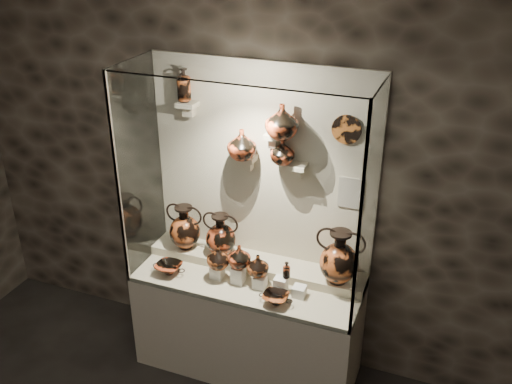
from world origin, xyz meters
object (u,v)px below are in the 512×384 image
amphora_right (339,257)px  ovoid_vase_c (282,152)px  ovoid_vase_b (282,121)px  lekythos_tall (184,83)px  ovoid_vase_a (242,144)px  lekythos_small (287,269)px  jug_a (218,257)px  amphora_left (185,227)px  jug_b (239,256)px  kylix_left (169,268)px  kylix_right (276,298)px  amphora_mid (221,235)px  jug_c (258,265)px

amphora_right → ovoid_vase_c: ovoid_vase_c is taller
amphora_right → ovoid_vase_b: bearing=169.0°
lekythos_tall → ovoid_vase_a: bearing=-0.6°
lekythos_small → ovoid_vase_c: size_ratio=0.82×
jug_a → ovoid_vase_c: ovoid_vase_c is taller
amphora_left → jug_b: amphora_left is taller
kylix_left → kylix_right: size_ratio=1.08×
jug_b → kylix_right: 0.41m
ovoid_vase_c → jug_a: bearing=-124.0°
lekythos_tall → ovoid_vase_a: lekythos_tall is taller
kylix_left → ovoid_vase_b: ovoid_vase_b is taller
amphora_mid → lekythos_tall: bearing=-175.0°
jug_c → ovoid_vase_c: 0.84m
amphora_mid → amphora_right: 0.93m
amphora_left → ovoid_vase_c: (0.77, 0.06, 0.72)m
kylix_right → ovoid_vase_b: 1.22m
jug_b → jug_c: jug_b is taller
amphora_right → lekythos_small: size_ratio=2.84×
kylix_left → ovoid_vase_b: 1.42m
ovoid_vase_a → ovoid_vase_b: bearing=-25.4°
jug_b → lekythos_tall: (-0.52, 0.27, 1.15)m
jug_c → amphora_right: bearing=13.7°
ovoid_vase_c → ovoid_vase_a: bearing=-155.1°
ovoid_vase_b → jug_c: bearing=-134.0°
ovoid_vase_a → kylix_left: bearing=-169.4°
jug_a → lekythos_small: jug_a is taller
kylix_left → ovoid_vase_a: (0.47, 0.32, 0.95)m
amphora_left → kylix_left: 0.35m
jug_b → lekythos_tall: bearing=128.1°
amphora_mid → jug_c: amphora_mid is taller
jug_c → amphora_left: bearing=162.6°
lekythos_small → ovoid_vase_c: (-0.13, 0.24, 0.78)m
amphora_left → amphora_mid: 0.30m
kylix_right → jug_b: bearing=175.7°
ovoid_vase_b → ovoid_vase_c: ovoid_vase_b is taller
kylix_left → ovoid_vase_c: ovoid_vase_c is taller
amphora_left → jug_c: amphora_left is taller
amphora_mid → amphora_right: amphora_right is taller
amphora_left → lekythos_small: 0.92m
amphora_left → amphora_right: 1.23m
amphora_mid → ovoid_vase_b: bearing=24.5°
jug_b → jug_c: size_ratio=1.06×
kylix_right → ovoid_vase_a: 1.10m
jug_c → amphora_mid: bearing=151.0°
jug_a → lekythos_tall: bearing=134.9°
jug_c → ovoid_vase_b: 1.06m
kylix_left → jug_a: bearing=9.2°
kylix_left → lekythos_tall: lekythos_tall is taller
kylix_right → ovoid_vase_c: size_ratio=1.32×
kylix_right → ovoid_vase_c: 1.02m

